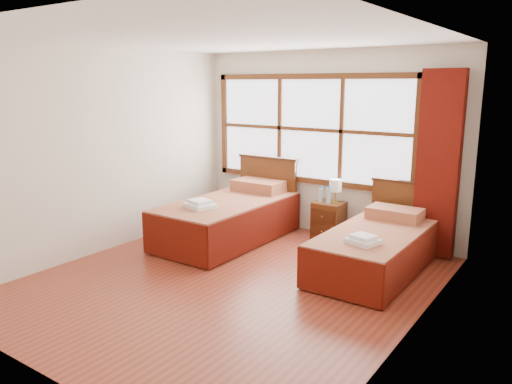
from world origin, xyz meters
The scene contains 15 objects.
floor centered at (0.00, 0.00, 0.00)m, with size 4.50×4.50×0.00m, color brown.
ceiling centered at (0.00, 0.00, 2.60)m, with size 4.50×4.50×0.00m, color white.
wall_back centered at (0.00, 2.25, 1.30)m, with size 4.00×4.00×0.00m, color silver.
wall_left centered at (-2.00, 0.00, 1.30)m, with size 4.50×4.50×0.00m, color silver.
wall_right centered at (2.00, 0.00, 1.30)m, with size 4.50×4.50×0.00m, color silver.
window centered at (-0.25, 2.21, 1.50)m, with size 3.16×0.06×1.56m.
curtain centered at (1.60, 2.11, 1.17)m, with size 0.50×0.16×2.30m, color #5D1009.
bed_left centered at (-0.92, 1.20, 0.32)m, with size 1.09×2.12×1.06m.
bed_right centered at (1.20, 1.20, 0.28)m, with size 0.96×1.98×0.92m.
nightstand centered at (0.20, 1.99, 0.27)m, with size 0.40×0.40×0.53m.
towels_left centered at (-0.97, 0.63, 0.61)m, with size 0.42×0.39×0.11m.
towels_right centered at (1.26, 0.67, 0.53)m, with size 0.37×0.34×0.09m.
lamp centered at (0.26, 2.04, 0.76)m, with size 0.17×0.17×0.32m.
bottle_near centered at (0.08, 1.97, 0.63)m, with size 0.06×0.06×0.22m.
bottle_far centered at (0.21, 1.94, 0.64)m, with size 0.06×0.06×0.24m.
Camera 1 is at (3.20, -4.11, 2.15)m, focal length 35.00 mm.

